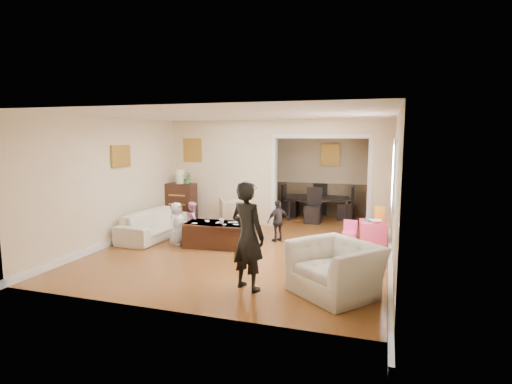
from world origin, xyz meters
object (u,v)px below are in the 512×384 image
(dining_table, at_px, (317,208))
(child_toddler, at_px, (278,221))
(child_kneel_a, at_px, (177,224))
(coffee_table, at_px, (218,235))
(armchair_back, at_px, (236,212))
(table_lamp, at_px, (180,176))
(sofa, at_px, (157,224))
(dresser, at_px, (181,203))
(coffee_cup, at_px, (222,221))
(play_table, at_px, (373,233))
(child_kneel_b, at_px, (193,221))
(adult_person, at_px, (248,236))
(armchair_front, at_px, (336,269))
(cyan_cup, at_px, (368,220))

(dining_table, bearing_deg, child_toddler, -106.70)
(child_kneel_a, bearing_deg, coffee_table, -75.99)
(armchair_back, height_order, table_lamp, table_lamp)
(sofa, bearing_deg, dresser, 12.09)
(coffee_cup, bearing_deg, child_toddler, 40.10)
(dresser, bearing_deg, play_table, -9.72)
(child_kneel_b, bearing_deg, coffee_table, -139.19)
(table_lamp, relative_size, coffee_cup, 3.54)
(play_table, bearing_deg, adult_person, -118.47)
(coffee_table, distance_m, play_table, 3.14)
(armchair_front, bearing_deg, coffee_cup, -176.39)
(cyan_cup, bearing_deg, dining_table, 120.01)
(sofa, xyz_separation_m, table_lamp, (-0.23, 1.55, 0.90))
(sofa, distance_m, coffee_table, 1.61)
(play_table, xyz_separation_m, adult_person, (-1.65, -3.04, 0.55))
(dresser, bearing_deg, table_lamp, 0.00)
(dresser, relative_size, child_kneel_a, 1.14)
(coffee_table, xyz_separation_m, play_table, (2.97, 1.03, 0.01))
(child_kneel_b, bearing_deg, armchair_front, -148.97)
(adult_person, bearing_deg, table_lamp, -27.57)
(cyan_cup, bearing_deg, armchair_back, 164.75)
(dining_table, bearing_deg, armchair_front, -86.62)
(armchair_front, bearing_deg, child_kneel_b, -173.70)
(child_kneel_a, bearing_deg, child_toddler, -60.65)
(armchair_front, xyz_separation_m, child_kneel_a, (-3.41, 1.66, 0.08))
(coffee_cup, xyz_separation_m, child_toddler, (0.95, 0.80, -0.09))
(sofa, xyz_separation_m, coffee_cup, (1.68, -0.35, 0.24))
(child_kneel_b, xyz_separation_m, child_toddler, (1.75, 0.45, 0.02))
(dresser, relative_size, child_kneel_b, 1.21)
(armchair_back, distance_m, dresser, 1.53)
(child_kneel_a, distance_m, child_toddler, 2.10)
(table_lamp, bearing_deg, child_toddler, -21.03)
(adult_person, bearing_deg, sofa, -15.10)
(sofa, relative_size, coffee_cup, 19.50)
(play_table, bearing_deg, coffee_table, -160.83)
(armchair_front, relative_size, coffee_cup, 11.11)
(child_kneel_b, distance_m, child_toddler, 1.81)
(sofa, height_order, dining_table, dining_table)
(table_lamp, bearing_deg, dining_table, 26.42)
(armchair_front, height_order, child_toddler, child_toddler)
(play_table, height_order, child_kneel_b, child_kneel_b)
(adult_person, relative_size, child_kneel_b, 1.92)
(coffee_table, xyz_separation_m, child_toddler, (1.05, 0.75, 0.20))
(dresser, bearing_deg, armchair_back, -0.28)
(cyan_cup, relative_size, adult_person, 0.05)
(adult_person, xyz_separation_m, child_kneel_b, (-2.02, 2.31, -0.38))
(armchair_back, xyz_separation_m, child_kneel_a, (-0.56, -1.99, 0.08))
(coffee_table, bearing_deg, sofa, 169.36)
(armchair_back, distance_m, adult_person, 4.20)
(armchair_back, xyz_separation_m, play_table, (3.26, -0.81, -0.11))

